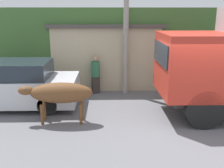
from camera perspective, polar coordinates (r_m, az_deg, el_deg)
ground_plane at (r=8.51m, az=17.54°, el=-8.37°), size 60.00×60.00×0.00m
hillside_embankment at (r=14.63m, az=9.43°, el=9.01°), size 32.00×6.59×3.51m
building_backdrop at (r=12.29m, az=-1.29°, el=6.54°), size 4.94×2.70×2.84m
brown_cow at (r=8.10m, az=-11.30°, el=-1.98°), size 2.25×0.63×1.28m
parked_suv at (r=10.01m, az=-21.25°, el=-0.25°), size 4.80×1.89×1.67m
pedestrian_on_hill at (r=10.95m, az=-3.60°, el=2.28°), size 0.46×0.46×1.57m
utility_pole at (r=10.66m, az=3.08°, el=13.29°), size 0.90×0.21×5.63m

